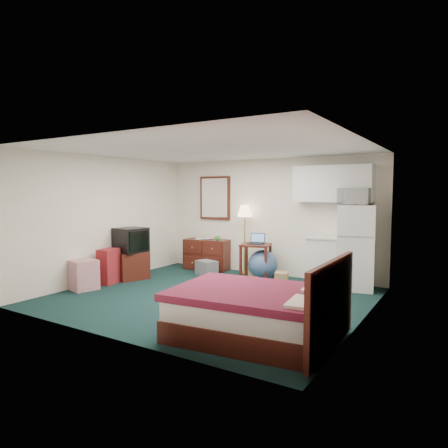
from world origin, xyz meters
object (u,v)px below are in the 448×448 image
Objects in this scene: tv_stand at (131,265)px; suitcase at (109,266)px; floor_lamp at (245,239)px; kitchen_counter at (331,262)px; bed at (251,313)px; dresser at (207,254)px; desk at (256,261)px; fridge at (356,247)px.

tv_stand is 0.89× the size of suitcase.
tv_stand is (-1.74, -1.72, -0.47)m from floor_lamp.
kitchen_counter is 3.20m from bed.
desk is at bearing -19.62° from dresser.
desk is 2.59m from tv_stand.
suitcase is (-3.74, -2.13, -0.11)m from kitchen_counter.
bed is at bearing -56.48° from dresser.
fridge is at bearing 74.70° from bed.
floor_lamp reaches higher than tv_stand.
suitcase is (-2.24, -1.91, -0.02)m from desk.
fridge is (1.97, 0.19, 0.42)m from desk.
fridge is (2.43, -0.17, 0.03)m from floor_lamp.
floor_lamp is 1.65× the size of kitchen_counter.
kitchen_counter is at bearing 19.17° from suitcase.
kitchen_counter reaches higher than tv_stand.
kitchen_counter is at bearing -4.07° from floor_lamp.
suitcase is at bearing -128.00° from floor_lamp.
floor_lamp is 2.49m from tv_stand.
desk is at bearing -38.10° from floor_lamp.
dresser reaches higher than bed.
floor_lamp is 2.46× the size of tv_stand.
fridge reaches higher than floor_lamp.
desk is 2.02m from fridge.
kitchen_counter is at bearing 83.06° from bed.
tv_stand is at bearing 75.44° from suitcase.
kitchen_counter reaches higher than dresser.
dresser reaches higher than suitcase.
bed is at bearing -79.04° from desk.
bed is at bearing -97.04° from kitchen_counter.
floor_lamp is 2.92m from suitcase.
bed is at bearing -3.96° from tv_stand.
floor_lamp reaches higher than desk.
tv_stand is at bearing 150.04° from bed.
desk is 0.40× the size of bed.
desk is 1.52m from kitchen_counter.
tv_stand is (-3.66, 1.61, -0.01)m from bed.
dresser is 1.12× the size of kitchen_counter.
bed is at bearing -60.01° from floor_lamp.
bed is 3.85m from suitcase.
floor_lamp is 0.82× the size of bed.
suitcase is (-3.70, 1.06, 0.05)m from bed.
tv_stand is at bearing -170.28° from fridge.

